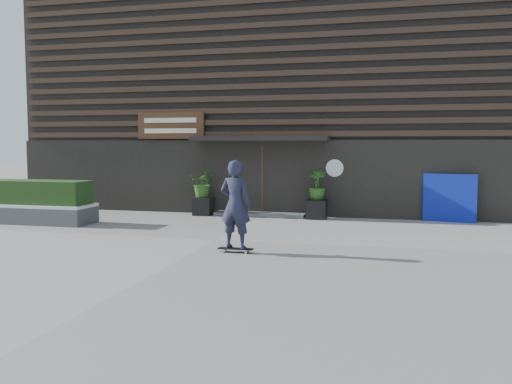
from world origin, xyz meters
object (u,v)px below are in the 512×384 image
(planter_pot_left, at_px, (204,206))
(skateboarder, at_px, (235,205))
(planter_pot_right, at_px, (317,209))
(blue_tarp, at_px, (450,198))
(raised_bed, at_px, (37,214))

(planter_pot_left, relative_size, skateboarder, 0.30)
(planter_pot_right, relative_size, blue_tarp, 0.38)
(planter_pot_right, distance_m, raised_bed, 8.60)
(blue_tarp, distance_m, skateboarder, 7.93)
(raised_bed, distance_m, blue_tarp, 12.54)
(planter_pot_left, xyz_separation_m, planter_pot_right, (3.80, 0.00, 0.00))
(planter_pot_right, relative_size, raised_bed, 0.17)
(planter_pot_right, distance_m, skateboarder, 5.97)
(planter_pot_right, bearing_deg, blue_tarp, 4.27)
(planter_pot_right, distance_m, blue_tarp, 4.05)
(skateboarder, bearing_deg, raised_bed, 157.59)
(planter_pot_left, height_order, skateboarder, skateboarder)
(planter_pot_right, height_order, blue_tarp, blue_tarp)
(raised_bed, distance_m, skateboarder, 7.72)
(blue_tarp, xyz_separation_m, skateboarder, (-5.01, -6.14, 0.32))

